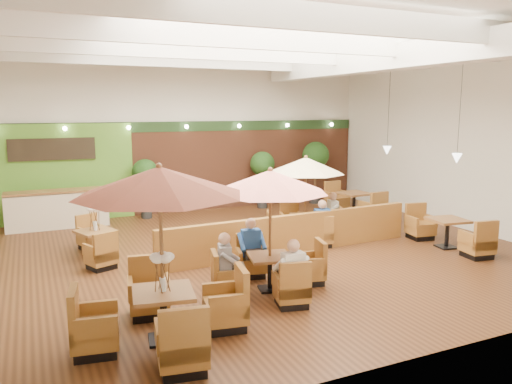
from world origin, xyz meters
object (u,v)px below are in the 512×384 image
table_1 (270,207)px  topiary_1 (262,166)px  table_5 (354,205)px  diner_1 (251,242)px  booth_divider (292,234)px  diner_0 (292,266)px  table_2 (306,182)px  table_4 (447,234)px  diner_2 (227,259)px  table_3 (96,239)px  table_0 (161,224)px  diner_3 (321,218)px  diner_4 (331,210)px  topiary_0 (145,174)px  service_counter (58,209)px  topiary_2 (316,158)px

table_1 → topiary_1: bearing=78.9°
table_5 → diner_1: (-5.79, -4.27, 0.38)m
booth_divider → diner_0: bearing=-122.0°
table_2 → table_4: (2.99, -2.39, -1.27)m
diner_2 → table_4: bearing=112.4°
table_1 → table_3: 4.94m
table_2 → diner_1: 3.68m
table_4 → topiary_1: topiary_1 is taller
table_3 → diner_0: (2.96, -4.69, 0.29)m
booth_divider → table_1: 3.01m
table_2 → diner_1: table_2 is taller
diner_0 → diner_1: bearing=93.3°
table_5 → table_0: bearing=-145.2°
diner_3 → diner_4: 1.23m
table_0 → diner_1: 3.58m
table_4 → diner_1: size_ratio=3.24×
diner_0 → table_2: bearing=60.4°
topiary_0 → diner_2: 7.88m
service_counter → diner_3: (6.33, -5.26, 0.18)m
topiary_1 → diner_0: 9.49m
table_2 → diner_2: table_2 is taller
service_counter → table_5: (9.41, -2.44, -0.18)m
table_3 → table_5: bearing=-12.0°
table_5 → topiary_1: (-2.26, 2.64, 1.17)m
diner_2 → booth_divider: bearing=144.3°
table_2 → table_3: 5.80m
service_counter → diner_0: 9.30m
table_4 → table_5: bearing=97.6°
service_counter → topiary_2: 9.53m
diner_3 → topiary_2: bearing=74.8°
topiary_0 → diner_3: topiary_0 is taller
service_counter → table_1: bearing=-64.6°
diner_0 → diner_2: diner_0 is taller
table_3 → diner_4: bearing=-25.8°
table_5 → topiary_2: size_ratio=1.17×
diner_2 → diner_0: bearing=60.0°
table_5 → topiary_0: topiary_0 is taller
diner_2 → table_3: bearing=-136.7°
table_1 → diner_1: 1.33m
table_4 → table_3: bearing=170.3°
table_4 → diner_2: size_ratio=3.23×
table_0 → diner_1: table_0 is taller
table_0 → table_2: table_0 is taller
topiary_1 → topiary_2: topiary_2 is taller
diner_3 → diner_1: bearing=-137.2°
diner_0 → table_3: bearing=125.5°
topiary_1 → diner_2: 9.06m
topiary_2 → diner_4: topiary_2 is taller
topiary_2 → diner_3: (-3.12, -5.46, -1.03)m
topiary_2 → diner_0: bearing=-123.6°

